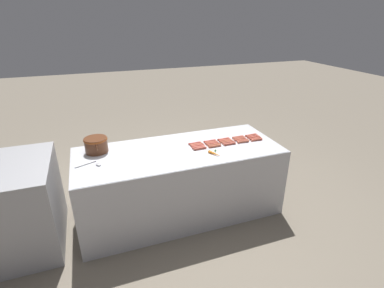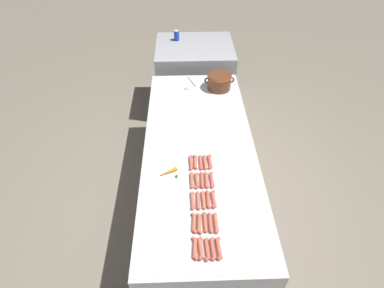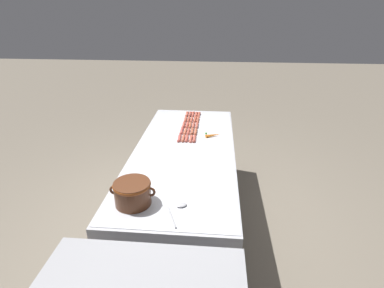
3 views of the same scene
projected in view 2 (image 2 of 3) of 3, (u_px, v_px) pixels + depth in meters
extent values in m
plane|color=#756B5B|center=(198.00, 203.00, 3.16)|extent=(20.00, 20.00, 0.00)
cube|color=#BCBCC1|center=(199.00, 177.00, 2.88)|extent=(0.94, 2.29, 0.83)
cube|color=silver|center=(199.00, 145.00, 2.59)|extent=(0.92, 2.25, 0.00)
cube|color=#A0A0A4|center=(194.00, 78.00, 4.10)|extent=(0.97, 0.81, 0.91)
cylinder|color=#BC5541|center=(195.00, 248.00, 1.89)|extent=(0.04, 0.13, 0.03)
sphere|color=#BC5541|center=(196.00, 258.00, 1.84)|extent=(0.03, 0.03, 0.03)
sphere|color=#BC5541|center=(194.00, 239.00, 1.93)|extent=(0.03, 0.03, 0.03)
cylinder|color=#B65942|center=(194.00, 223.00, 2.02)|extent=(0.04, 0.13, 0.03)
sphere|color=#B65942|center=(195.00, 232.00, 1.97)|extent=(0.03, 0.03, 0.03)
sphere|color=#B65942|center=(193.00, 214.00, 2.07)|extent=(0.03, 0.03, 0.03)
cylinder|color=#BA5542|center=(193.00, 201.00, 2.15)|extent=(0.03, 0.13, 0.03)
sphere|color=#BA5542|center=(192.00, 208.00, 2.10)|extent=(0.03, 0.03, 0.03)
sphere|color=#BA5542|center=(193.00, 193.00, 2.20)|extent=(0.03, 0.03, 0.03)
cylinder|color=#B3593E|center=(192.00, 180.00, 2.29)|extent=(0.03, 0.13, 0.03)
sphere|color=#B3593E|center=(192.00, 187.00, 2.24)|extent=(0.03, 0.03, 0.03)
sphere|color=#B3593E|center=(192.00, 173.00, 2.33)|extent=(0.03, 0.03, 0.03)
cylinder|color=#B75242|center=(191.00, 162.00, 2.42)|extent=(0.03, 0.13, 0.03)
sphere|color=#B75242|center=(191.00, 169.00, 2.37)|extent=(0.03, 0.03, 0.03)
sphere|color=#B75242|center=(191.00, 157.00, 2.47)|extent=(0.03, 0.03, 0.03)
cylinder|color=#B45441|center=(200.00, 248.00, 1.89)|extent=(0.04, 0.13, 0.03)
sphere|color=#B45441|center=(200.00, 258.00, 1.84)|extent=(0.03, 0.03, 0.03)
sphere|color=#B45441|center=(201.00, 239.00, 1.93)|extent=(0.03, 0.03, 0.03)
cylinder|color=#B6543F|center=(199.00, 224.00, 2.01)|extent=(0.04, 0.13, 0.03)
sphere|color=#B6543F|center=(200.00, 232.00, 1.97)|extent=(0.03, 0.03, 0.03)
sphere|color=#B6543F|center=(198.00, 215.00, 2.06)|extent=(0.03, 0.03, 0.03)
cylinder|color=#B45744|center=(198.00, 200.00, 2.15)|extent=(0.03, 0.13, 0.03)
sphere|color=#B45744|center=(199.00, 208.00, 2.10)|extent=(0.03, 0.03, 0.03)
sphere|color=#B45744|center=(198.00, 193.00, 2.20)|extent=(0.03, 0.03, 0.03)
cylinder|color=#B0593F|center=(197.00, 181.00, 2.28)|extent=(0.04, 0.13, 0.03)
sphere|color=#B0593F|center=(197.00, 187.00, 2.24)|extent=(0.03, 0.03, 0.03)
sphere|color=#B0593F|center=(197.00, 174.00, 2.33)|extent=(0.03, 0.03, 0.03)
cylinder|color=#BD5947|center=(195.00, 162.00, 2.42)|extent=(0.03, 0.13, 0.03)
sphere|color=#BD5947|center=(196.00, 168.00, 2.38)|extent=(0.03, 0.03, 0.03)
sphere|color=#BD5947|center=(195.00, 156.00, 2.47)|extent=(0.03, 0.03, 0.03)
cylinder|color=#BE5340|center=(206.00, 249.00, 1.88)|extent=(0.04, 0.13, 0.03)
sphere|color=#BE5340|center=(207.00, 260.00, 1.83)|extent=(0.03, 0.03, 0.03)
sphere|color=#BE5340|center=(206.00, 240.00, 1.93)|extent=(0.03, 0.03, 0.03)
cylinder|color=#B35640|center=(204.00, 222.00, 2.02)|extent=(0.03, 0.13, 0.03)
sphere|color=#B35640|center=(205.00, 231.00, 1.97)|extent=(0.03, 0.03, 0.03)
sphere|color=#B35640|center=(204.00, 214.00, 2.07)|extent=(0.03, 0.03, 0.03)
cylinder|color=#B95E3E|center=(203.00, 200.00, 2.15)|extent=(0.03, 0.13, 0.03)
sphere|color=#B95E3E|center=(203.00, 208.00, 2.11)|extent=(0.03, 0.03, 0.03)
sphere|color=#B95E3E|center=(203.00, 192.00, 2.20)|extent=(0.03, 0.03, 0.03)
cylinder|color=#B45041|center=(201.00, 180.00, 2.29)|extent=(0.03, 0.13, 0.03)
sphere|color=#B45041|center=(202.00, 187.00, 2.24)|extent=(0.03, 0.03, 0.03)
sphere|color=#B45041|center=(201.00, 173.00, 2.33)|extent=(0.03, 0.03, 0.03)
cylinder|color=#BC5143|center=(200.00, 162.00, 2.42)|extent=(0.03, 0.13, 0.03)
sphere|color=#BC5143|center=(201.00, 169.00, 2.37)|extent=(0.03, 0.03, 0.03)
sphere|color=#BC5143|center=(200.00, 157.00, 2.47)|extent=(0.03, 0.03, 0.03)
cylinder|color=#B95446|center=(213.00, 249.00, 1.88)|extent=(0.03, 0.13, 0.03)
sphere|color=#B95446|center=(213.00, 259.00, 1.84)|extent=(0.03, 0.03, 0.03)
sphere|color=#B95446|center=(212.00, 239.00, 1.93)|extent=(0.03, 0.03, 0.03)
cylinder|color=#B75642|center=(210.00, 223.00, 2.02)|extent=(0.03, 0.13, 0.03)
sphere|color=#B75642|center=(211.00, 232.00, 1.97)|extent=(0.03, 0.03, 0.03)
sphere|color=#B75642|center=(210.00, 214.00, 2.07)|extent=(0.03, 0.03, 0.03)
cylinder|color=#BB5041|center=(208.00, 199.00, 2.16)|extent=(0.03, 0.13, 0.03)
sphere|color=#BB5041|center=(209.00, 207.00, 2.11)|extent=(0.03, 0.03, 0.03)
sphere|color=#BB5041|center=(207.00, 192.00, 2.21)|extent=(0.03, 0.03, 0.03)
cylinder|color=#BC5C41|center=(206.00, 180.00, 2.29)|extent=(0.03, 0.13, 0.03)
sphere|color=#BC5C41|center=(207.00, 187.00, 2.24)|extent=(0.03, 0.03, 0.03)
sphere|color=#BC5C41|center=(206.00, 173.00, 2.34)|extent=(0.03, 0.03, 0.03)
cylinder|color=#B75A41|center=(205.00, 162.00, 2.42)|extent=(0.03, 0.13, 0.03)
sphere|color=#B75A41|center=(205.00, 168.00, 2.37)|extent=(0.03, 0.03, 0.03)
sphere|color=#B75A41|center=(205.00, 156.00, 2.47)|extent=(0.03, 0.03, 0.03)
cylinder|color=#B75441|center=(219.00, 248.00, 1.89)|extent=(0.04, 0.13, 0.03)
sphere|color=#B75441|center=(219.00, 259.00, 1.84)|extent=(0.03, 0.03, 0.03)
sphere|color=#B75441|center=(218.00, 239.00, 1.93)|extent=(0.03, 0.03, 0.03)
cylinder|color=#B85843|center=(216.00, 223.00, 2.02)|extent=(0.03, 0.13, 0.03)
sphere|color=#B85843|center=(217.00, 232.00, 1.97)|extent=(0.03, 0.03, 0.03)
sphere|color=#B85843|center=(215.00, 214.00, 2.07)|extent=(0.03, 0.03, 0.03)
cylinder|color=#BB5342|center=(214.00, 199.00, 2.16)|extent=(0.04, 0.13, 0.03)
sphere|color=#BB5342|center=(214.00, 207.00, 2.11)|extent=(0.03, 0.03, 0.03)
sphere|color=#BB5342|center=(213.00, 192.00, 2.21)|extent=(0.03, 0.03, 0.03)
cylinder|color=#B84F46|center=(212.00, 180.00, 2.29)|extent=(0.03, 0.13, 0.03)
sphere|color=#B84F46|center=(212.00, 187.00, 2.24)|extent=(0.03, 0.03, 0.03)
sphere|color=#B84F46|center=(211.00, 173.00, 2.34)|extent=(0.03, 0.03, 0.03)
cylinder|color=#BC5046|center=(210.00, 162.00, 2.43)|extent=(0.04, 0.13, 0.03)
sphere|color=#BC5046|center=(210.00, 168.00, 2.38)|extent=(0.03, 0.03, 0.03)
sphere|color=#BC5046|center=(210.00, 156.00, 2.47)|extent=(0.03, 0.03, 0.03)
cylinder|color=#562D19|center=(219.00, 82.00, 3.17)|extent=(0.24, 0.24, 0.16)
torus|color=brown|center=(220.00, 76.00, 3.13)|extent=(0.25, 0.25, 0.03)
torus|color=#562D19|center=(208.00, 80.00, 3.16)|extent=(0.07, 0.02, 0.07)
torus|color=#562D19|center=(231.00, 80.00, 3.16)|extent=(0.07, 0.02, 0.07)
cylinder|color=#B7B7BC|center=(192.00, 82.00, 3.31)|extent=(0.09, 0.21, 0.01)
ellipsoid|color=#B7B7BC|center=(188.00, 88.00, 3.22)|extent=(0.08, 0.07, 0.02)
cone|color=orange|center=(167.00, 172.00, 2.34)|extent=(0.17, 0.11, 0.03)
sphere|color=#387F2D|center=(177.00, 176.00, 2.31)|extent=(0.02, 0.02, 0.02)
cylinder|color=#1938B2|center=(177.00, 36.00, 3.85)|extent=(0.07, 0.07, 0.12)
cylinder|color=silver|center=(176.00, 31.00, 3.81)|extent=(0.06, 0.06, 0.00)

